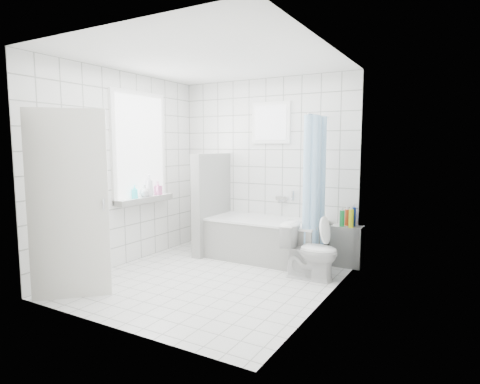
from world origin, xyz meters
The scene contains 19 objects.
ground centered at (0.00, 0.00, 0.00)m, with size 3.00×3.00×0.00m, color white.
ceiling centered at (0.00, 0.00, 2.60)m, with size 3.00×3.00×0.00m, color white.
wall_back centered at (0.00, 1.50, 1.30)m, with size 2.80×0.02×2.60m, color white.
wall_front centered at (0.00, -1.50, 1.30)m, with size 2.80×0.02×2.60m, color white.
wall_left centered at (-1.40, 0.00, 1.30)m, with size 0.02×3.00×2.60m, color white.
wall_right centered at (1.40, 0.00, 1.30)m, with size 0.02×3.00×2.60m, color white.
window_left centered at (-1.35, 0.30, 1.60)m, with size 0.01×0.90×1.40m, color white.
window_back centered at (0.10, 1.46, 1.95)m, with size 0.50×0.01×0.50m, color white.
window_sill centered at (-1.31, 0.30, 0.86)m, with size 0.18×1.02×0.08m, color white.
door centered at (-0.96, -1.20, 1.00)m, with size 0.04×0.80×2.00m, color silver.
bathtub centered at (0.19, 1.12, 0.29)m, with size 1.63×0.77×0.58m.
partition_wall centered at (-0.69, 1.07, 0.75)m, with size 0.15×0.85×1.50m, color white.
tiled_ledge centered at (1.29, 1.38, 0.28)m, with size 0.40×0.24×0.55m, color white.
toilet centered at (1.03, 0.65, 0.34)m, with size 0.38×0.67×0.68m, color white.
curtain_rod centered at (0.95, 1.10, 2.00)m, with size 0.02×0.02×0.80m, color silver.
shower_curtain centered at (0.95, 0.97, 1.10)m, with size 0.14×0.48×1.78m, color #4EA4E7, non-canonical shape.
tub_faucet centered at (0.29, 1.46, 0.85)m, with size 0.18×0.06×0.06m, color silver.
sill_bottles centered at (-1.30, 0.35, 1.02)m, with size 0.18×0.59×0.32m.
ledge_bottles centered at (1.30, 1.36, 0.67)m, with size 0.19×0.18×0.25m.
Camera 1 is at (2.64, -3.91, 1.62)m, focal length 30.00 mm.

